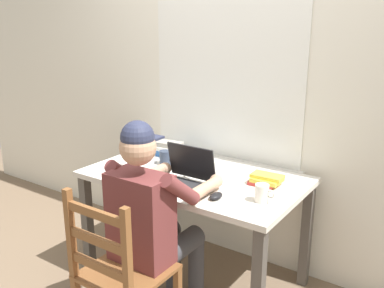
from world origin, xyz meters
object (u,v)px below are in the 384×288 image
Objects in this scene: wooden_chair at (120,274)px; book_stack_main at (169,149)px; computer_mouse at (216,196)px; book_stack_side at (266,180)px; desk at (194,188)px; seated_person at (153,215)px; coffee_mug_dark at (166,158)px; coffee_mug_white at (262,193)px; laptop at (184,177)px.

book_stack_main is at bearing 113.20° from wooden_chair.
book_stack_side reaches higher than computer_mouse.
desk is at bearing 93.81° from wooden_chair.
seated_person reaches higher than book_stack_side.
seated_person reaches higher than desk.
book_stack_main is (-0.10, 0.17, 0.00)m from coffee_mug_dark.
book_stack_main reaches higher than coffee_mug_white.
seated_person is at bearing -124.72° from book_stack_side.
coffee_mug_white is at bearing -21.67° from book_stack_main.
book_stack_main reaches higher than desk.
wooden_chair is 4.42× the size of book_stack_main.
laptop is (-0.00, 0.29, 0.13)m from seated_person.
computer_mouse is (0.26, 0.51, 0.32)m from wooden_chair.
desk is at bearing 104.42° from laptop.
book_stack_side is at bearing 12.39° from desk.
coffee_mug_white is (0.49, 0.62, 0.35)m from wooden_chair.
coffee_mug_dark is (-0.28, 0.05, 0.15)m from desk.
computer_mouse is (0.32, -0.25, 0.11)m from desk.
seated_person is 0.36m from wooden_chair.
laptop is at bearing 90.47° from seated_person.
seated_person is at bearing -89.53° from laptop.
wooden_chair reaches higher than coffee_mug_white.
wooden_chair is (0.05, -0.76, -0.21)m from desk.
coffee_mug_dark reaches higher than desk.
coffee_mug_white is 0.97× the size of coffee_mug_dark.
coffee_mug_dark is (-0.32, 0.24, -0.01)m from laptop.
coffee_mug_white is at bearing -13.44° from coffee_mug_dark.
desk is 1.49× the size of wooden_chair.
seated_person is at bearing -138.89° from computer_mouse.
desk is 1.12× the size of seated_person.
book_stack_main is (-0.42, 0.98, 0.35)m from wooden_chair.
wooden_chair is 2.82× the size of laptop.
laptop is at bearing 90.24° from wooden_chair.
computer_mouse is 0.26m from coffee_mug_white.
coffee_mug_dark is at bearing 111.82° from wooden_chair.
seated_person reaches higher than wooden_chair.
wooden_chair reaches higher than desk.
coffee_mug_white is at bearing 25.69° from computer_mouse.
desk is at bearing -11.06° from coffee_mug_dark.
laptop is 2.89× the size of coffee_mug_white.
computer_mouse is 0.67m from coffee_mug_dark.
seated_person reaches higher than laptop.
coffee_mug_white is (0.50, 0.05, -0.00)m from laptop.
laptop reaches higher than coffee_mug_white.
coffee_mug_dark is 0.56× the size of book_stack_main.
desk is 11.74× the size of coffee_mug_dark.
book_stack_main is at bearing 158.33° from coffee_mug_white.
seated_person reaches higher than book_stack_main.
book_stack_main is (-0.42, 0.41, -0.00)m from laptop.
seated_person is at bearing -58.64° from coffee_mug_dark.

